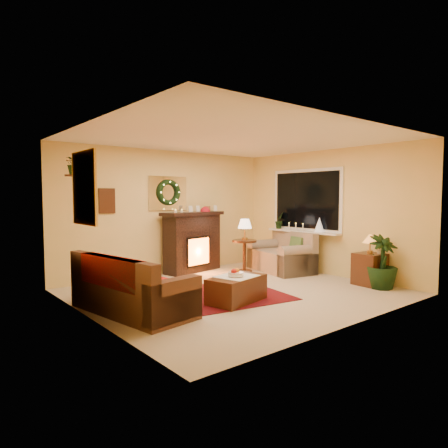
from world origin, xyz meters
TOP-DOWN VIEW (x-y plane):
  - floor at (0.00, 0.00)m, footprint 5.00×5.00m
  - ceiling at (0.00, 0.00)m, footprint 5.00×5.00m
  - wall_back at (0.00, 2.25)m, footprint 5.00×5.00m
  - wall_front at (0.00, -2.25)m, footprint 5.00×5.00m
  - wall_left at (-2.50, 0.00)m, footprint 4.50×4.50m
  - wall_right at (2.50, 0.00)m, footprint 4.50×4.50m
  - area_rug at (-0.55, 0.02)m, footprint 2.62×2.14m
  - sofa at (-1.91, 0.04)m, footprint 1.14×2.03m
  - red_throw at (-1.94, 0.21)m, footprint 0.80×1.29m
  - fireplace at (0.49, 2.04)m, footprint 1.40×0.66m
  - poinsettia at (0.80, 2.00)m, footprint 0.21×0.21m
  - mantel_candle_a at (0.03, 1.99)m, footprint 0.06×0.06m
  - mantel_candle_b at (0.22, 2.04)m, footprint 0.06×0.06m
  - mantel_mirror at (0.00, 2.23)m, footprint 0.92×0.02m
  - wreath at (0.00, 2.19)m, footprint 0.55×0.11m
  - wall_art at (-1.35, 2.23)m, footprint 0.32×0.03m
  - gold_mirror at (-2.48, 0.30)m, footprint 0.03×0.84m
  - hanging_plant at (-2.34, 1.05)m, footprint 0.33×0.28m
  - loveseat at (2.00, 0.84)m, footprint 1.17×1.65m
  - window_frame at (2.48, 0.55)m, footprint 0.03×1.86m
  - window_glass at (2.47, 0.55)m, footprint 0.02×1.70m
  - window_sill at (2.38, 0.55)m, footprint 0.22×1.86m
  - mini_tree at (2.39, 0.12)m, footprint 0.21×0.21m
  - sill_plant at (2.37, 1.24)m, footprint 0.27×0.22m
  - side_table_round at (1.34, 1.30)m, footprint 0.63×0.63m
  - lamp_cream at (1.36, 1.31)m, footprint 0.30×0.30m
  - end_table_square at (2.26, -1.13)m, footprint 0.52×0.52m
  - lamp_tiffany at (2.22, -1.15)m, footprint 0.27×0.27m
  - coffee_table at (-0.43, -0.49)m, footprint 1.05×0.73m
  - fruit_bowl at (-0.47, -0.52)m, footprint 0.24×0.24m
  - floor_palm at (2.17, -1.42)m, footprint 1.96×1.96m

SIDE VIEW (x-z plane):
  - floor at x=0.00m, z-range 0.00..0.00m
  - area_rug at x=-0.55m, z-range 0.00..0.01m
  - coffee_table at x=-0.43m, z-range 0.01..0.41m
  - end_table_square at x=2.26m, z-range -0.02..0.56m
  - side_table_round at x=1.34m, z-range -0.02..0.67m
  - loveseat at x=2.00m, z-range -0.01..0.85m
  - sofa at x=-1.91m, z-range 0.02..0.84m
  - floor_palm at x=2.17m, z-range -0.98..1.88m
  - fruit_bowl at x=-0.47m, z-range 0.42..0.48m
  - red_throw at x=-1.94m, z-range 0.45..0.46m
  - fireplace at x=0.49m, z-range -0.06..1.16m
  - lamp_tiffany at x=2.22m, z-range 0.55..0.94m
  - window_sill at x=2.38m, z-range 0.85..0.89m
  - lamp_cream at x=1.36m, z-range 0.65..1.11m
  - mini_tree at x=2.39m, z-range 0.88..1.20m
  - sill_plant at x=2.37m, z-range 0.84..1.33m
  - mantel_candle_a at x=0.03m, z-range 1.17..1.35m
  - mantel_candle_b at x=0.22m, z-range 1.17..1.35m
  - wall_back at x=0.00m, z-range 1.30..1.30m
  - wall_front at x=0.00m, z-range 1.30..1.30m
  - wall_left at x=-2.50m, z-range 1.30..1.30m
  - wall_right at x=2.50m, z-range 1.30..1.30m
  - poinsettia at x=0.80m, z-range 1.19..1.41m
  - wall_art at x=-1.35m, z-range 1.31..1.79m
  - window_frame at x=2.48m, z-range 0.87..2.23m
  - window_glass at x=2.47m, z-range 0.94..2.16m
  - mantel_mirror at x=0.00m, z-range 1.34..2.06m
  - wreath at x=0.00m, z-range 1.44..2.00m
  - gold_mirror at x=-2.48m, z-range 1.25..2.25m
  - hanging_plant at x=-2.34m, z-range 1.79..2.15m
  - ceiling at x=0.00m, z-range 2.60..2.60m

